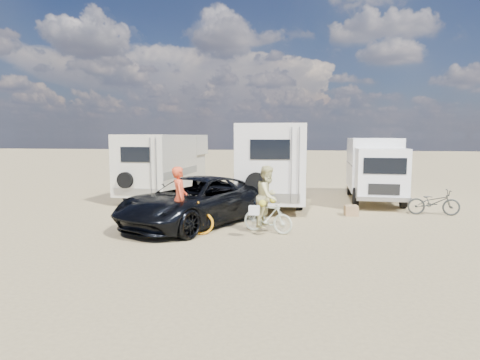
% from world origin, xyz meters
% --- Properties ---
extents(ground, '(140.00, 140.00, 0.00)m').
position_xyz_m(ground, '(0.00, 0.00, 0.00)').
color(ground, tan).
rests_on(ground, ground).
extents(rv_main, '(3.17, 8.89, 3.24)m').
position_xyz_m(rv_main, '(-0.14, 6.71, 1.62)').
color(rv_main, white).
rests_on(rv_main, ground).
extents(rv_left, '(2.29, 6.42, 2.87)m').
position_xyz_m(rv_left, '(-5.12, 6.75, 1.43)').
color(rv_left, white).
rests_on(rv_left, ground).
extents(box_truck, '(2.10, 5.56, 2.71)m').
position_xyz_m(box_truck, '(4.28, 6.95, 1.36)').
color(box_truck, white).
rests_on(box_truck, ground).
extents(dark_suv, '(4.56, 6.00, 1.51)m').
position_xyz_m(dark_suv, '(-2.00, 1.00, 0.76)').
color(dark_suv, black).
rests_on(dark_suv, ground).
extents(bike_man, '(2.02, 1.27, 1.00)m').
position_xyz_m(bike_man, '(-2.01, -0.47, 0.50)').
color(bike_man, orange).
rests_on(bike_man, ground).
extents(bike_woman, '(1.61, 0.92, 0.93)m').
position_xyz_m(bike_woman, '(0.40, 0.31, 0.46)').
color(bike_woman, beige).
rests_on(bike_woman, ground).
extents(rider_man, '(0.62, 0.76, 1.78)m').
position_xyz_m(rider_man, '(-2.01, -0.47, 0.89)').
color(rider_man, '#EF4B26').
rests_on(rider_man, ground).
extents(rider_woman, '(0.92, 1.04, 1.78)m').
position_xyz_m(rider_woman, '(0.40, 0.31, 0.89)').
color(rider_woman, beige).
rests_on(rider_woman, ground).
extents(bike_parked, '(1.77, 0.65, 0.92)m').
position_xyz_m(bike_parked, '(5.92, 4.02, 0.46)').
color(bike_parked, '#292C29').
rests_on(bike_parked, ground).
extents(cooler, '(0.67, 0.52, 0.50)m').
position_xyz_m(cooler, '(-1.24, 3.77, 0.25)').
color(cooler, '#1D678F').
rests_on(cooler, ground).
extents(crate, '(0.49, 0.49, 0.36)m').
position_xyz_m(crate, '(3.02, 3.42, 0.18)').
color(crate, '#99754D').
rests_on(crate, ground).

